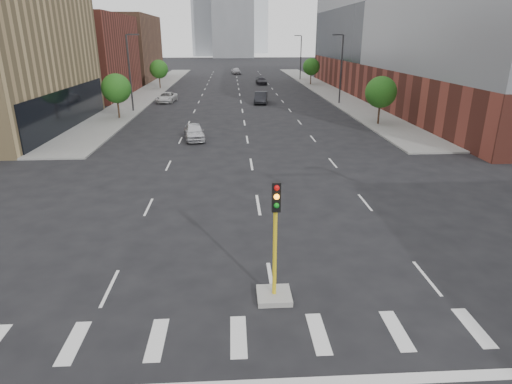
{
  "coord_description": "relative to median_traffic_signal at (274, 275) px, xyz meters",
  "views": [
    {
      "loc": [
        -1.38,
        -3.91,
        8.72
      ],
      "look_at": [
        -0.4,
        13.18,
        2.5
      ],
      "focal_mm": 30.0,
      "sensor_mm": 36.0,
      "label": 1
    }
  ],
  "objects": [
    {
      "name": "sidewalk_left_far",
      "position": [
        -15.0,
        65.03,
        -0.9
      ],
      "size": [
        5.0,
        92.0,
        0.15
      ],
      "primitive_type": "cube",
      "color": "gray",
      "rests_on": "ground"
    },
    {
      "name": "sidewalk_right_far",
      "position": [
        15.0,
        65.03,
        -0.9
      ],
      "size": [
        5.0,
        92.0,
        0.15
      ],
      "primitive_type": "cube",
      "color": "gray",
      "rests_on": "ground"
    },
    {
      "name": "building_left_far_a",
      "position": [
        -27.5,
        57.03,
        5.03
      ],
      "size": [
        20.0,
        22.0,
        12.0
      ],
      "primitive_type": "cube",
      "color": "brown",
      "rests_on": "ground"
    },
    {
      "name": "building_left_far_b",
      "position": [
        -27.5,
        83.03,
        5.53
      ],
      "size": [
        20.0,
        24.0,
        13.0
      ],
      "primitive_type": "cube",
      "color": "brown",
      "rests_on": "ground"
    },
    {
      "name": "building_right_main",
      "position": [
        29.5,
        51.03,
        10.03
      ],
      "size": [
        24.0,
        70.0,
        22.0
      ],
      "color": "brown",
      "rests_on": "ground"
    },
    {
      "name": "tower_mid",
      "position": [
        0.0,
        191.03,
        21.03
      ],
      "size": [
        18.0,
        18.0,
        44.0
      ],
      "primitive_type": "cube",
      "color": "slate",
      "rests_on": "ground"
    },
    {
      "name": "median_traffic_signal",
      "position": [
        0.0,
        0.0,
        0.0
      ],
      "size": [
        1.2,
        1.2,
        4.4
      ],
      "color": "#999993",
      "rests_on": "ground"
    },
    {
      "name": "streetlight_right_a",
      "position": [
        13.41,
        46.03,
        4.04
      ],
      "size": [
        1.6,
        0.22,
        9.07
      ],
      "color": "#2D2D30",
      "rests_on": "ground"
    },
    {
      "name": "streetlight_right_b",
      "position": [
        13.41,
        81.03,
        4.04
      ],
      "size": [
        1.6,
        0.22,
        9.07
      ],
      "color": "#2D2D30",
      "rests_on": "ground"
    },
    {
      "name": "streetlight_left",
      "position": [
        -13.41,
        41.03,
        4.04
      ],
      "size": [
        1.6,
        0.22,
        9.07
      ],
      "color": "#2D2D30",
      "rests_on": "ground"
    },
    {
      "name": "tree_left_near",
      "position": [
        -14.0,
        36.03,
        2.42
      ],
      "size": [
        3.2,
        3.2,
        4.85
      ],
      "color": "#382619",
      "rests_on": "ground"
    },
    {
      "name": "tree_left_far",
      "position": [
        -14.0,
        66.03,
        2.42
      ],
      "size": [
        3.2,
        3.2,
        4.85
      ],
      "color": "#382619",
      "rests_on": "ground"
    },
    {
      "name": "tree_right_near",
      "position": [
        14.0,
        31.03,
        2.42
      ],
      "size": [
        3.2,
        3.2,
        4.85
      ],
      "color": "#382619",
      "rests_on": "ground"
    },
    {
      "name": "tree_right_far",
      "position": [
        14.0,
        71.03,
        2.42
      ],
      "size": [
        3.2,
        3.2,
        4.85
      ],
      "color": "#382619",
      "rests_on": "ground"
    },
    {
      "name": "car_near_left",
      "position": [
        -4.75,
        25.2,
        -0.25
      ],
      "size": [
        2.36,
        4.47,
        1.45
      ],
      "primitive_type": "imported",
      "rotation": [
        0.0,
        0.0,
        0.16
      ],
      "color": "silver",
      "rests_on": "ground"
    },
    {
      "name": "car_mid_right",
      "position": [
        2.76,
        47.3,
        -0.19
      ],
      "size": [
        2.22,
        4.94,
        1.57
      ],
      "primitive_type": "imported",
      "rotation": [
        0.0,
        0.0,
        -0.12
      ],
      "color": "black",
      "rests_on": "ground"
    },
    {
      "name": "car_far_left",
      "position": [
        -10.5,
        49.15,
        -0.29
      ],
      "size": [
        2.76,
        5.12,
        1.37
      ],
      "primitive_type": "imported",
      "rotation": [
        0.0,
        0.0,
        -0.1
      ],
      "color": "silver",
      "rests_on": "ground"
    },
    {
      "name": "car_deep_right",
      "position": [
        4.55,
        72.41,
        -0.3
      ],
      "size": [
        2.12,
        4.75,
        1.35
      ],
      "primitive_type": "imported",
      "rotation": [
        0.0,
        0.0,
        0.05
      ],
      "color": "#232328",
      "rests_on": "ground"
    },
    {
      "name": "car_distant",
      "position": [
        -0.05,
        97.31,
        -0.16
      ],
      "size": [
        2.42,
        4.95,
        1.63
      ],
      "primitive_type": "imported",
      "rotation": [
        0.0,
        0.0,
        0.11
      ],
      "color": "#B0B0B5",
      "rests_on": "ground"
    }
  ]
}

